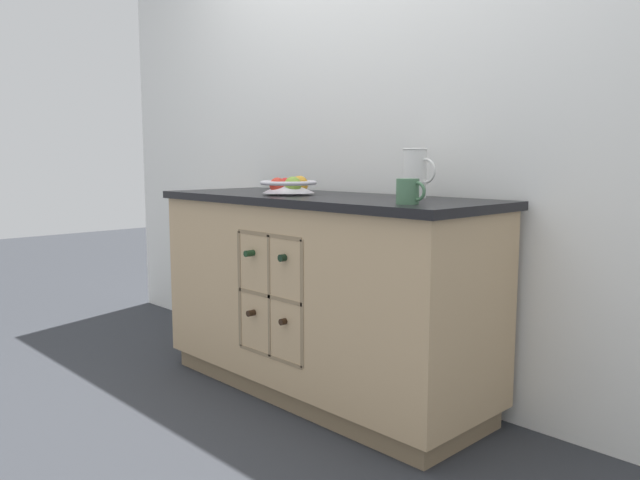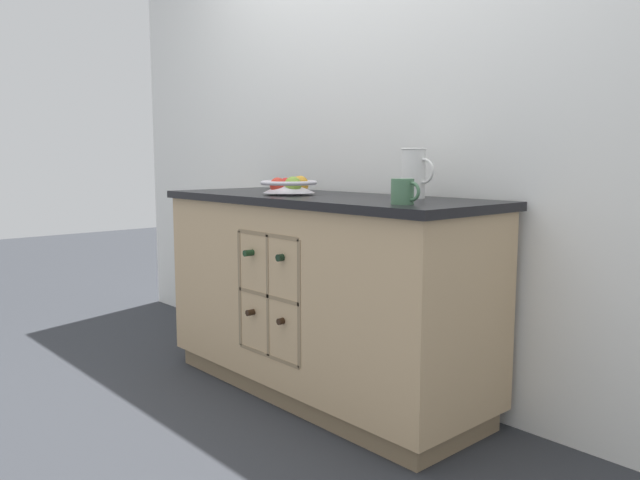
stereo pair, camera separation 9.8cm
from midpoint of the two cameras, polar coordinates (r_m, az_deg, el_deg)
ground_plane at (r=2.97m, az=0.98°, el=-13.72°), size 14.00×14.00×0.00m
back_wall at (r=3.03m, az=6.06°, el=11.26°), size 4.40×0.06×2.55m
kitchen_island at (r=2.83m, az=0.96°, el=-4.96°), size 1.67×0.63×0.91m
fruit_bowl at (r=2.81m, az=-1.83°, el=5.00°), size 0.25×0.25×0.09m
white_pitcher at (r=2.59m, az=9.67°, el=6.13°), size 0.16×0.10×0.20m
ceramic_mug at (r=2.24m, az=8.88°, el=4.40°), size 0.12×0.08×0.09m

